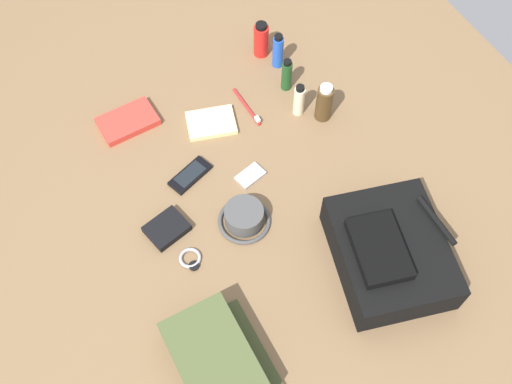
% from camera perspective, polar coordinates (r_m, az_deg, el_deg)
% --- Properties ---
extents(ground_plane, '(2.64, 2.02, 0.02)m').
position_cam_1_polar(ground_plane, '(1.71, 0.00, -0.90)').
color(ground_plane, brown).
rests_on(ground_plane, ground).
extents(backpack, '(0.40, 0.35, 0.14)m').
position_cam_1_polar(backpack, '(1.59, 12.87, -5.75)').
color(backpack, black).
rests_on(backpack, ground_plane).
extents(toiletry_pouch, '(0.27, 0.22, 0.09)m').
position_cam_1_polar(toiletry_pouch, '(1.47, -3.94, -16.09)').
color(toiletry_pouch, '#47512D').
rests_on(toiletry_pouch, ground_plane).
extents(bucket_hat, '(0.15, 0.15, 0.06)m').
position_cam_1_polar(bucket_hat, '(1.64, -1.16, -2.48)').
color(bucket_hat, '#464646').
rests_on(bucket_hat, ground_plane).
extents(sunscreen_spray, '(0.05, 0.05, 0.13)m').
position_cam_1_polar(sunscreen_spray, '(2.01, 0.51, 14.64)').
color(sunscreen_spray, red).
rests_on(sunscreen_spray, ground_plane).
extents(deodorant_spray, '(0.04, 0.04, 0.13)m').
position_cam_1_polar(deodorant_spray, '(1.97, 2.16, 13.58)').
color(deodorant_spray, blue).
rests_on(deodorant_spray, ground_plane).
extents(shampoo_bottle, '(0.03, 0.03, 0.12)m').
position_cam_1_polar(shampoo_bottle, '(1.91, 3.02, 11.34)').
color(shampoo_bottle, '#19471E').
rests_on(shampoo_bottle, ground_plane).
extents(lotion_bottle, '(0.03, 0.03, 0.12)m').
position_cam_1_polar(lotion_bottle, '(1.84, 4.23, 8.93)').
color(lotion_bottle, beige).
rests_on(lotion_bottle, ground_plane).
extents(cologne_bottle, '(0.05, 0.05, 0.14)m').
position_cam_1_polar(cologne_bottle, '(1.83, 6.68, 8.67)').
color(cologne_bottle, '#473319').
rests_on(cologne_bottle, ground_plane).
extents(paperback_novel, '(0.13, 0.18, 0.02)m').
position_cam_1_polar(paperback_novel, '(1.89, -12.41, 6.74)').
color(paperback_novel, red).
rests_on(paperback_novel, ground_plane).
extents(cell_phone, '(0.10, 0.14, 0.01)m').
position_cam_1_polar(cell_phone, '(1.74, -6.45, 1.64)').
color(cell_phone, black).
rests_on(cell_phone, ground_plane).
extents(media_player, '(0.07, 0.09, 0.01)m').
position_cam_1_polar(media_player, '(1.73, -0.58, 1.61)').
color(media_player, '#B7B7BC').
rests_on(media_player, ground_plane).
extents(wristwatch, '(0.07, 0.06, 0.01)m').
position_cam_1_polar(wristwatch, '(1.61, -6.41, -6.53)').
color(wristwatch, '#99999E').
rests_on(wristwatch, ground_plane).
extents(toothbrush, '(0.17, 0.02, 0.02)m').
position_cam_1_polar(toothbrush, '(1.88, -0.77, 8.18)').
color(toothbrush, red).
rests_on(toothbrush, ground_plane).
extents(wallet, '(0.11, 0.13, 0.02)m').
position_cam_1_polar(wallet, '(1.66, -8.71, -3.54)').
color(wallet, black).
rests_on(wallet, ground_plane).
extents(notepad, '(0.15, 0.17, 0.02)m').
position_cam_1_polar(notepad, '(1.85, -4.29, 6.79)').
color(notepad, beige).
rests_on(notepad, ground_plane).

